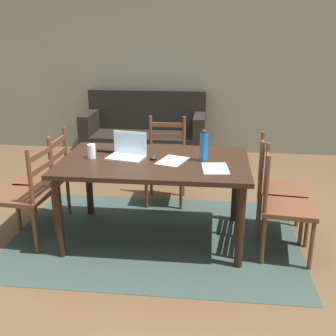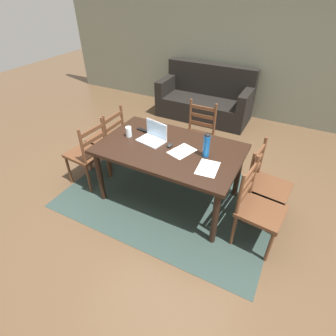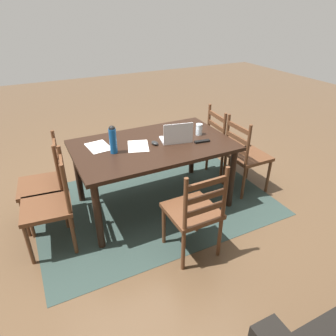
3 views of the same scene
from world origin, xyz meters
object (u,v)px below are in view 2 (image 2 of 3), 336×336
Objects in this scene: chair_far_head at (197,137)px; chair_right_far at (266,186)px; laptop at (154,136)px; drinking_glass at (129,132)px; water_bottle at (206,144)px; tv_remote at (143,130)px; chair_right_near at (258,209)px; chair_left_near at (88,153)px; dining_table at (170,153)px; couch at (205,100)px; chair_left_far at (107,139)px; computer_mouse at (170,145)px.

chair_far_head is 1.31m from chair_right_far.
laptop is 0.32m from drinking_glass.
water_bottle reaches higher than tv_remote.
chair_left_near is at bearing -179.80° from chair_right_near.
dining_table is at bearing -104.51° from tv_remote.
laptop is 1.24× the size of water_bottle.
couch reaches higher than chair_left_near.
chair_left_far reaches higher than tv_remote.
couch is 18.00× the size of computer_mouse.
drinking_glass reaches higher than dining_table.
computer_mouse is (0.49, -2.51, 0.43)m from couch.
dining_table is 16.73× the size of computer_mouse.
chair_right_near is 3.19m from couch.
dining_table is 0.11m from computer_mouse.
computer_mouse is 0.51m from tv_remote.
chair_right_near is 0.53× the size of couch.
laptop is at bearing -112.25° from tv_remote.
couch is at bearing 101.27° from dining_table.
couch reaches higher than dining_table.
water_bottle is (1.56, 0.23, 0.45)m from chair_left_near.
chair_left_near reaches higher than tv_remote.
chair_right_far is at bearing -82.12° from tv_remote.
chair_right_near is at bearing -10.15° from dining_table.
tv_remote is at bearing -179.58° from chair_right_far.
laptop is (-0.25, -0.82, 0.36)m from chair_far_head.
chair_far_head is 5.59× the size of tv_remote.
water_bottle reaches higher than chair_right_far.
drinking_glass is (-0.57, 0.00, 0.15)m from dining_table.
chair_right_far is at bearing 15.19° from water_bottle.
chair_right_far is (1.13, 0.21, -0.22)m from dining_table.
couch is 10.59× the size of tv_remote.
couch reaches higher than laptop.
chair_far_head reaches higher than computer_mouse.
chair_far_head and chair_left_far have the same top height.
chair_right_near reaches higher than tv_remote.
dining_table is at bearing -89.97° from chair_far_head.
chair_right_far is 1.20m from computer_mouse.
tv_remote is (-0.48, 0.17, -0.01)m from computer_mouse.
dining_table is at bearing -0.44° from drinking_glass.
chair_right_near is at bearing -96.43° from tv_remote.
water_bottle is at bearing -6.69° from chair_left_far.
chair_left_near is at bearing -169.45° from dining_table.
chair_far_head is 1.31m from chair_left_far.
chair_right_far reaches higher than computer_mouse.
chair_far_head is at bearing 72.94° from laptop.
tv_remote is (-0.93, 0.18, -0.14)m from water_bottle.
tv_remote is at bearing 67.64° from drinking_glass.
chair_far_head is 0.94m from laptop.
water_bottle reaches higher than computer_mouse.
chair_right_far is at bearing -31.00° from chair_far_head.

